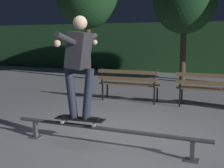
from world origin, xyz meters
TOP-DOWN VIEW (x-y plane):
  - ground_plane at (0.00, 0.00)m, footprint 90.00×90.00m
  - hedge_backdrop at (0.00, 10.53)m, footprint 24.00×1.20m
  - grind_rail at (0.00, -0.28)m, footprint 3.11×0.18m
  - skateboard at (-0.43, -0.28)m, footprint 0.79×0.25m
  - skateboarder at (-0.43, -0.28)m, footprint 0.63×1.41m
  - park_bench_leftmost at (-0.72, 2.94)m, footprint 1.60×0.42m
  - park_bench_left_center at (1.32, 2.94)m, footprint 1.60×0.42m

SIDE VIEW (x-z plane):
  - ground_plane at x=0.00m, z-range 0.00..0.00m
  - grind_rail at x=0.00m, z-range 0.09..0.42m
  - skateboard at x=-0.43m, z-range 0.35..0.44m
  - park_bench_leftmost at x=-0.72m, z-range 0.10..0.98m
  - park_bench_left_center at x=1.32m, z-range 0.10..0.98m
  - hedge_backdrop at x=0.00m, z-range 0.00..2.42m
  - skateboarder at x=-0.43m, z-range 0.56..2.12m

